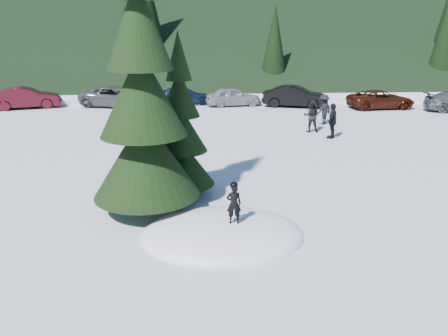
{
  "coord_description": "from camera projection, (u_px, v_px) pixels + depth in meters",
  "views": [
    {
      "loc": [
        -0.61,
        -10.8,
        5.35
      ],
      "look_at": [
        0.19,
        2.64,
        1.1
      ],
      "focal_mm": 35.0,
      "sensor_mm": 36.0,
      "label": 1
    }
  ],
  "objects": [
    {
      "name": "spruce_short",
      "position": [
        181.0,
        134.0,
        14.27
      ],
      "size": [
        2.2,
        2.2,
        5.37
      ],
      "color": "black",
      "rests_on": "ground"
    },
    {
      "name": "adult_0",
      "position": [
        311.0,
        116.0,
        23.88
      ],
      "size": [
        0.97,
        0.82,
        1.78
      ],
      "primitive_type": "imported",
      "rotation": [
        0.0,
        0.0,
        2.96
      ],
      "color": "black",
      "rests_on": "ground"
    },
    {
      "name": "car_6",
      "position": [
        381.0,
        99.0,
        31.15
      ],
      "size": [
        4.87,
        2.58,
        1.3
      ],
      "primitive_type": "imported",
      "rotation": [
        0.0,
        0.0,
        1.66
      ],
      "color": "#37140A",
      "rests_on": "ground"
    },
    {
      "name": "spruce_tall",
      "position": [
        143.0,
        105.0,
        12.52
      ],
      "size": [
        3.2,
        3.2,
        8.6
      ],
      "color": "black",
      "rests_on": "ground"
    },
    {
      "name": "car_4",
      "position": [
        233.0,
        97.0,
        32.22
      ],
      "size": [
        4.22,
        2.25,
        1.37
      ],
      "primitive_type": "imported",
      "rotation": [
        0.0,
        0.0,
        1.74
      ],
      "color": "gray",
      "rests_on": "ground"
    },
    {
      "name": "car_3",
      "position": [
        184.0,
        96.0,
        33.0
      ],
      "size": [
        4.35,
        1.82,
        1.25
      ],
      "primitive_type": "imported",
      "rotation": [
        0.0,
        0.0,
        1.59
      ],
      "color": "#0E1A33",
      "rests_on": "ground"
    },
    {
      "name": "child_skier",
      "position": [
        234.0,
        204.0,
        11.41
      ],
      "size": [
        0.39,
        0.26,
        1.08
      ],
      "primitive_type": "imported",
      "rotation": [
        0.0,
        0.0,
        3.14
      ],
      "color": "black",
      "rests_on": "snow_mound"
    },
    {
      "name": "adult_1",
      "position": [
        332.0,
        121.0,
        22.42
      ],
      "size": [
        0.96,
        1.15,
        1.83
      ],
      "primitive_type": "imported",
      "rotation": [
        0.0,
        0.0,
        4.14
      ],
      "color": "black",
      "rests_on": "ground"
    },
    {
      "name": "car_2",
      "position": [
        117.0,
        97.0,
        31.85
      ],
      "size": [
        5.78,
        3.88,
        1.47
      ],
      "primitive_type": "imported",
      "rotation": [
        0.0,
        0.0,
        1.28
      ],
      "color": "#494D51",
      "rests_on": "ground"
    },
    {
      "name": "ground",
      "position": [
        223.0,
        235.0,
        11.93
      ],
      "size": [
        200.0,
        200.0,
        0.0
      ],
      "primitive_type": "plane",
      "color": "white",
      "rests_on": "ground"
    },
    {
      "name": "snow_mound",
      "position": [
        223.0,
        235.0,
        11.93
      ],
      "size": [
        4.48,
        3.52,
        0.96
      ],
      "primitive_type": "ellipsoid",
      "color": "white",
      "rests_on": "ground"
    },
    {
      "name": "car_1",
      "position": [
        26.0,
        98.0,
        31.16
      ],
      "size": [
        4.91,
        2.97,
        1.53
      ],
      "primitive_type": "imported",
      "rotation": [
        0.0,
        0.0,
        1.88
      ],
      "color": "#400B14",
      "rests_on": "ground"
    },
    {
      "name": "adult_2",
      "position": [
        324.0,
        110.0,
        25.8
      ],
      "size": [
        1.31,
        1.2,
        1.77
      ],
      "primitive_type": "imported",
      "rotation": [
        0.0,
        0.0,
        3.76
      ],
      "color": "black",
      "rests_on": "ground"
    },
    {
      "name": "car_5",
      "position": [
        295.0,
        96.0,
        31.72
      ],
      "size": [
        4.94,
        2.96,
        1.54
      ],
      "primitive_type": "imported",
      "rotation": [
        0.0,
        0.0,
        1.26
      ],
      "color": "black",
      "rests_on": "ground"
    }
  ]
}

